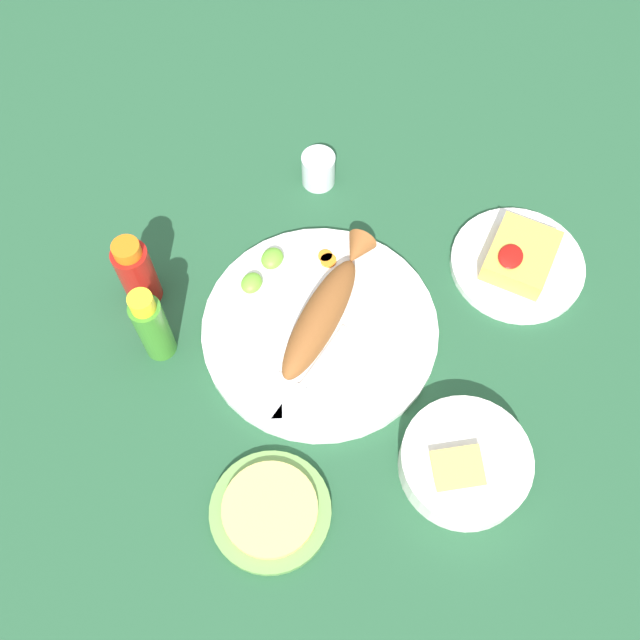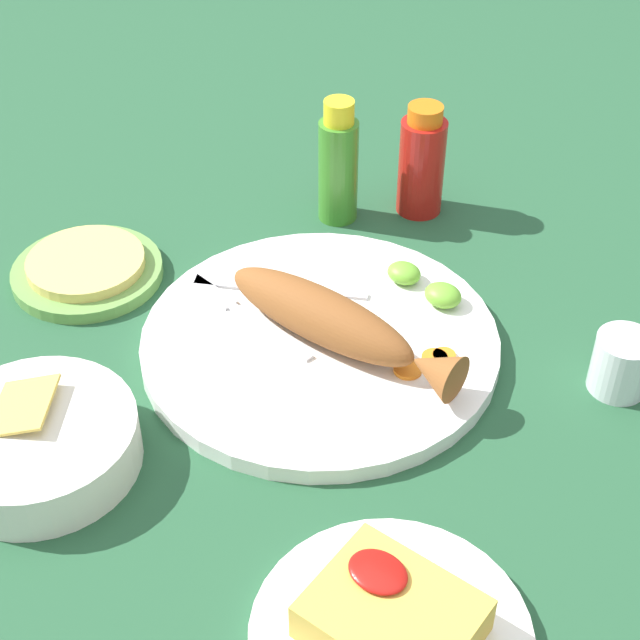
# 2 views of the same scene
# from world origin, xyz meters

# --- Properties ---
(ground_plane) EXTENTS (4.00, 4.00, 0.00)m
(ground_plane) POSITION_xyz_m (0.00, 0.00, 0.00)
(ground_plane) COLOR #235133
(main_plate) EXTENTS (0.36, 0.36, 0.02)m
(main_plate) POSITION_xyz_m (0.00, 0.00, 0.01)
(main_plate) COLOR white
(main_plate) RESTS_ON ground_plane
(fried_fish) EXTENTS (0.26, 0.06, 0.05)m
(fried_fish) POSITION_xyz_m (-0.02, 0.00, 0.04)
(fried_fish) COLOR brown
(fried_fish) RESTS_ON main_plate
(fork_near) EXTENTS (0.19, 0.04, 0.00)m
(fork_near) POSITION_xyz_m (0.09, 0.02, 0.02)
(fork_near) COLOR silver
(fork_near) RESTS_ON main_plate
(fork_far) EXTENTS (0.17, 0.10, 0.00)m
(fork_far) POSITION_xyz_m (0.09, -0.03, 0.02)
(fork_far) COLOR silver
(fork_far) RESTS_ON main_plate
(carrot_slice_near) EXTENTS (0.03, 0.03, 0.00)m
(carrot_slice_near) POSITION_xyz_m (-0.10, -0.01, 0.02)
(carrot_slice_near) COLOR orange
(carrot_slice_near) RESTS_ON main_plate
(carrot_slice_mid) EXTENTS (0.03, 0.03, 0.00)m
(carrot_slice_mid) POSITION_xyz_m (-0.11, -0.04, 0.02)
(carrot_slice_mid) COLOR orange
(carrot_slice_mid) RESTS_ON main_plate
(carrot_slice_far) EXTENTS (0.02, 0.02, 0.00)m
(carrot_slice_far) POSITION_xyz_m (-0.12, -0.05, 0.02)
(carrot_slice_far) COLOR orange
(carrot_slice_far) RESTS_ON main_plate
(lime_wedge_main) EXTENTS (0.04, 0.03, 0.02)m
(lime_wedge_main) POSITION_xyz_m (-0.07, -0.12, 0.03)
(lime_wedge_main) COLOR #6BB233
(lime_wedge_main) RESTS_ON main_plate
(lime_wedge_side) EXTENTS (0.04, 0.03, 0.02)m
(lime_wedge_side) POSITION_xyz_m (-0.02, -0.13, 0.03)
(lime_wedge_side) COLOR #6BB233
(lime_wedge_side) RESTS_ON main_plate
(hot_sauce_bottle_red) EXTENTS (0.05, 0.05, 0.14)m
(hot_sauce_bottle_red) POSITION_xyz_m (0.06, -0.28, 0.06)
(hot_sauce_bottle_red) COLOR #B21914
(hot_sauce_bottle_red) RESTS_ON ground_plane
(hot_sauce_bottle_green) EXTENTS (0.05, 0.05, 0.15)m
(hot_sauce_bottle_green) POSITION_xyz_m (0.13, -0.20, 0.07)
(hot_sauce_bottle_green) COLOR #3D8428
(hot_sauce_bottle_green) RESTS_ON ground_plane
(salt_cup) EXTENTS (0.06, 0.06, 0.06)m
(salt_cup) POSITION_xyz_m (-0.26, -0.13, 0.03)
(salt_cup) COLOR silver
(salt_cup) RESTS_ON ground_plane
(side_plate_fries) EXTENTS (0.21, 0.21, 0.01)m
(side_plate_fries) POSITION_xyz_m (-0.24, 0.23, 0.01)
(side_plate_fries) COLOR white
(side_plate_fries) RESTS_ON ground_plane
(fries_pile) EXTENTS (0.12, 0.10, 0.04)m
(fries_pile) POSITION_xyz_m (-0.24, 0.23, 0.03)
(fries_pile) COLOR gold
(fries_pile) RESTS_ON side_plate_fries
(guacamole_bowl) EXTENTS (0.18, 0.18, 0.06)m
(guacamole_bowl) POSITION_xyz_m (0.11, 0.27, 0.03)
(guacamole_bowl) COLOR white
(guacamole_bowl) RESTS_ON ground_plane
(tortilla_plate) EXTENTS (0.16, 0.16, 0.01)m
(tortilla_plate) POSITION_xyz_m (0.28, 0.06, 0.01)
(tortilla_plate) COLOR #6B9E4C
(tortilla_plate) RESTS_ON ground_plane
(tortilla_stack) EXTENTS (0.13, 0.13, 0.01)m
(tortilla_stack) POSITION_xyz_m (0.28, 0.06, 0.02)
(tortilla_stack) COLOR #E0C666
(tortilla_stack) RESTS_ON tortilla_plate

